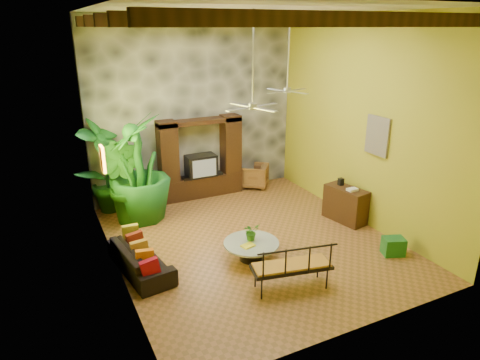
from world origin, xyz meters
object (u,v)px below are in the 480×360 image
sofa (140,258)px  tall_plant_b (124,184)px  green_bin (393,246)px  ceiling_fan_back (288,82)px  coffee_table (251,248)px  side_console (345,204)px  entertainment_center (201,164)px  ceiling_fan_front (253,96)px  tall_plant_c (139,169)px  wicker_armchair (254,176)px  tall_plant_a (104,165)px  iron_bench (294,265)px

sofa → tall_plant_b: 2.60m
tall_plant_b → green_bin: tall_plant_b is taller
ceiling_fan_back → tall_plant_b: size_ratio=0.92×
green_bin → sofa: bearing=160.9°
coffee_table → side_console: (3.04, 0.68, 0.18)m
entertainment_center → ceiling_fan_front: (-0.20, -3.54, 2.44)m
entertainment_center → tall_plant_c: tall_plant_c is taller
ceiling_fan_front → ceiling_fan_back: size_ratio=1.00×
sofa → tall_plant_b: bearing=-13.6°
wicker_armchair → coffee_table: wicker_armchair is taller
ceiling_fan_front → entertainment_center: bearing=86.8°
ceiling_fan_back → wicker_armchair: size_ratio=2.36×
ceiling_fan_back → wicker_armchair: ceiling_fan_back is taller
wicker_armchair → tall_plant_c: (-3.68, -0.81, 1.01)m
green_bin → coffee_table: bearing=157.7°
side_console → tall_plant_b: bearing=144.1°
tall_plant_b → side_console: 5.58m
entertainment_center → tall_plant_a: bearing=179.7°
tall_plant_a → tall_plant_b: 0.93m
green_bin → ceiling_fan_back: bearing=105.6°
tall_plant_c → green_bin: (4.43, -4.21, -1.17)m
ceiling_fan_front → iron_bench: 3.33m
coffee_table → tall_plant_c: bearing=117.3°
ceiling_fan_back → tall_plant_b: bearing=164.3°
iron_bench → green_bin: size_ratio=3.54×
ceiling_fan_back → side_console: 3.39m
wicker_armchair → entertainment_center: bearing=-53.5°
ceiling_fan_back → tall_plant_c: bearing=163.1°
ceiling_fan_back → tall_plant_b: 4.75m
tall_plant_a → tall_plant_c: size_ratio=0.95×
ceiling_fan_back → iron_bench: (-1.80, -3.30, -2.86)m
tall_plant_b → green_bin: 6.48m
wicker_armchair → coffee_table: (-2.11, -3.84, -0.10)m
sofa → tall_plant_c: (0.65, 2.46, 1.09)m
entertainment_center → wicker_armchair: size_ratio=3.05×
entertainment_center → tall_plant_a: tall_plant_a is taller
tall_plant_a → coffee_table: 4.63m
entertainment_center → ceiling_fan_front: bearing=-93.2°
ceiling_fan_front → tall_plant_b: ceiling_fan_front is taller
entertainment_center → side_console: size_ratio=2.18×
ceiling_fan_front → ceiling_fan_back: (1.80, 1.60, 0.00)m
ceiling_fan_back → side_console: size_ratio=1.69×
iron_bench → tall_plant_b: bearing=127.4°
entertainment_center → coffee_table: size_ratio=2.04×
entertainment_center → coffee_table: bearing=-95.7°
entertainment_center → side_console: entertainment_center is taller
ceiling_fan_front → tall_plant_a: size_ratio=0.72×
tall_plant_b → tall_plant_c: 0.53m
entertainment_center → ceiling_fan_back: size_ratio=1.29×
tall_plant_a → side_console: 6.26m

